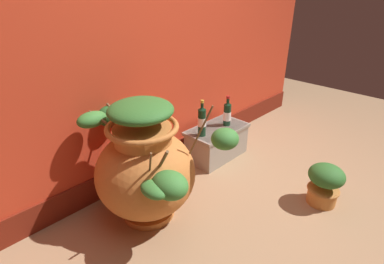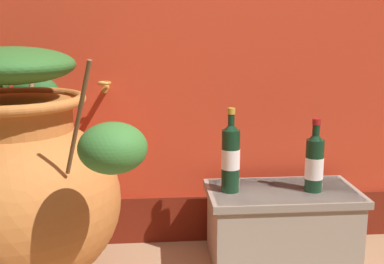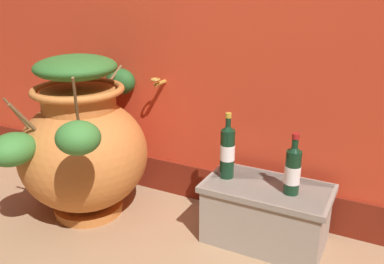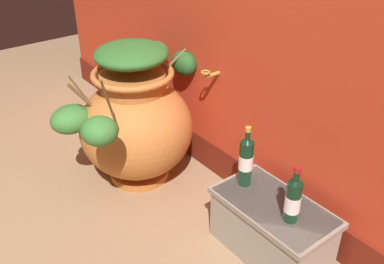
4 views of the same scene
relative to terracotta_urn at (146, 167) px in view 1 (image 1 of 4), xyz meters
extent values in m
plane|color=#9E7A56|center=(0.49, -0.67, -0.42)|extent=(7.00, 7.00, 0.00)
cube|color=red|center=(0.49, 0.53, 0.88)|extent=(4.40, 0.20, 2.60)
cube|color=maroon|center=(0.49, 0.42, -0.31)|extent=(4.40, 0.02, 0.21)
cylinder|color=#B28433|center=(0.28, 0.38, 0.29)|extent=(0.02, 0.10, 0.02)
torus|color=#B28433|center=(0.28, 0.33, 0.32)|extent=(0.06, 0.06, 0.01)
cylinder|color=#C17033|center=(0.00, 0.01, -0.40)|extent=(0.38, 0.38, 0.05)
ellipsoid|color=#C17033|center=(0.00, 0.01, -0.06)|extent=(0.70, 0.70, 0.62)
cylinder|color=#C17033|center=(0.00, 0.01, 0.23)|extent=(0.39, 0.39, 0.15)
torus|color=#C17033|center=(0.00, 0.01, 0.30)|extent=(0.49, 0.49, 0.04)
cylinder|color=brown|center=(0.25, -0.28, 0.29)|extent=(0.11, 0.12, 0.36)
ellipsoid|color=#387A33|center=(0.36, -0.40, 0.23)|extent=(0.19, 0.18, 0.14)
cylinder|color=brown|center=(-0.16, 0.25, 0.33)|extent=(0.08, 0.16, 0.11)
ellipsoid|color=#387A33|center=(-0.19, 0.30, 0.33)|extent=(0.21, 0.14, 0.11)
cylinder|color=brown|center=(-0.15, -0.26, 0.21)|extent=(0.06, 0.11, 0.20)
ellipsoid|color=#387A33|center=(-0.19, -0.33, 0.08)|extent=(0.13, 0.19, 0.08)
cylinder|color=brown|center=(-0.01, 0.31, 0.31)|extent=(0.02, 0.19, 0.12)
ellipsoid|color=#235623|center=(-0.01, 0.39, 0.27)|extent=(0.20, 0.14, 0.16)
cylinder|color=brown|center=(-0.08, -0.29, 0.21)|extent=(0.05, 0.14, 0.19)
ellipsoid|color=#387A33|center=(-0.10, -0.36, 0.08)|extent=(0.21, 0.24, 0.16)
ellipsoid|color=#2D6628|center=(0.00, 0.01, 0.42)|extent=(0.43, 0.43, 0.12)
cube|color=#9E9384|center=(1.00, 0.19, -0.26)|extent=(0.58, 0.33, 0.31)
cube|color=gray|center=(1.00, 0.19, -0.12)|extent=(0.62, 0.35, 0.03)
cylinder|color=black|center=(1.11, 0.17, 0.00)|extent=(0.07, 0.07, 0.21)
cone|color=black|center=(1.11, 0.17, 0.12)|extent=(0.07, 0.07, 0.04)
cylinder|color=black|center=(1.11, 0.17, 0.15)|extent=(0.03, 0.03, 0.09)
cylinder|color=maroon|center=(1.11, 0.17, 0.18)|extent=(0.03, 0.03, 0.02)
cylinder|color=silver|center=(1.11, 0.17, -0.01)|extent=(0.07, 0.07, 0.09)
cylinder|color=black|center=(0.78, 0.19, 0.02)|extent=(0.07, 0.07, 0.25)
cone|color=black|center=(0.78, 0.19, 0.16)|extent=(0.07, 0.07, 0.04)
cylinder|color=black|center=(0.78, 0.19, 0.19)|extent=(0.03, 0.03, 0.09)
cylinder|color=#B7932D|center=(0.78, 0.19, 0.22)|extent=(0.03, 0.03, 0.02)
cylinder|color=silver|center=(0.78, 0.19, 0.03)|extent=(0.07, 0.07, 0.08)
cylinder|color=#CC7F3D|center=(1.03, -0.87, -0.35)|extent=(0.22, 0.22, 0.14)
torus|color=#BB7538|center=(1.03, -0.87, -0.29)|extent=(0.24, 0.24, 0.02)
ellipsoid|color=#2D6628|center=(1.03, -0.87, -0.16)|extent=(0.26, 0.27, 0.17)
camera|label=1|loc=(-1.03, -1.46, 1.15)|focal=28.13mm
camera|label=2|loc=(0.46, -1.71, 0.56)|focal=46.71mm
camera|label=3|loc=(1.49, -1.58, 0.81)|focal=38.38mm
camera|label=4|loc=(2.06, -1.16, 1.29)|focal=40.77mm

